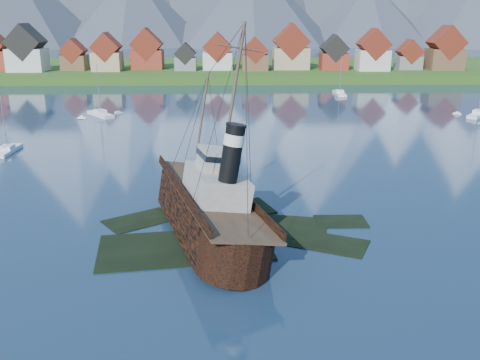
{
  "coord_description": "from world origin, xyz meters",
  "views": [
    {
      "loc": [
        1.6,
        -53.8,
        23.79
      ],
      "look_at": [
        3.01,
        6.0,
        5.0
      ],
      "focal_mm": 40.0,
      "sensor_mm": 36.0,
      "label": 1
    }
  ],
  "objects_px": {
    "sailboat_c": "(101,115)",
    "sailboat_d": "(478,115)",
    "tugboat_wreck": "(205,203)",
    "sailboat_e": "(339,94)",
    "sailboat_a": "(8,151)"
  },
  "relations": [
    {
      "from": "sailboat_a",
      "to": "sailboat_c",
      "type": "height_order",
      "value": "sailboat_c"
    },
    {
      "from": "tugboat_wreck",
      "to": "sailboat_d",
      "type": "bearing_deg",
      "value": 31.0
    },
    {
      "from": "tugboat_wreck",
      "to": "sailboat_c",
      "type": "height_order",
      "value": "tugboat_wreck"
    },
    {
      "from": "sailboat_e",
      "to": "sailboat_a",
      "type": "bearing_deg",
      "value": -135.66
    },
    {
      "from": "sailboat_e",
      "to": "tugboat_wreck",
      "type": "bearing_deg",
      "value": -108.08
    },
    {
      "from": "tugboat_wreck",
      "to": "sailboat_e",
      "type": "bearing_deg",
      "value": 54.29
    },
    {
      "from": "sailboat_c",
      "to": "sailboat_d",
      "type": "xyz_separation_m",
      "value": [
        90.65,
        -2.66,
        0.01
      ]
    },
    {
      "from": "sailboat_c",
      "to": "sailboat_d",
      "type": "relative_size",
      "value": 0.98
    },
    {
      "from": "tugboat_wreck",
      "to": "sailboat_a",
      "type": "bearing_deg",
      "value": 119.16
    },
    {
      "from": "tugboat_wreck",
      "to": "sailboat_c",
      "type": "xyz_separation_m",
      "value": [
        -27.91,
        70.77,
        -2.79
      ]
    },
    {
      "from": "sailboat_a",
      "to": "sailboat_e",
      "type": "bearing_deg",
      "value": 43.3
    },
    {
      "from": "sailboat_d",
      "to": "sailboat_e",
      "type": "height_order",
      "value": "sailboat_d"
    },
    {
      "from": "tugboat_wreck",
      "to": "sailboat_d",
      "type": "distance_m",
      "value": 92.65
    },
    {
      "from": "tugboat_wreck",
      "to": "sailboat_a",
      "type": "height_order",
      "value": "tugboat_wreck"
    },
    {
      "from": "sailboat_d",
      "to": "sailboat_a",
      "type": "bearing_deg",
      "value": -120.28
    }
  ]
}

